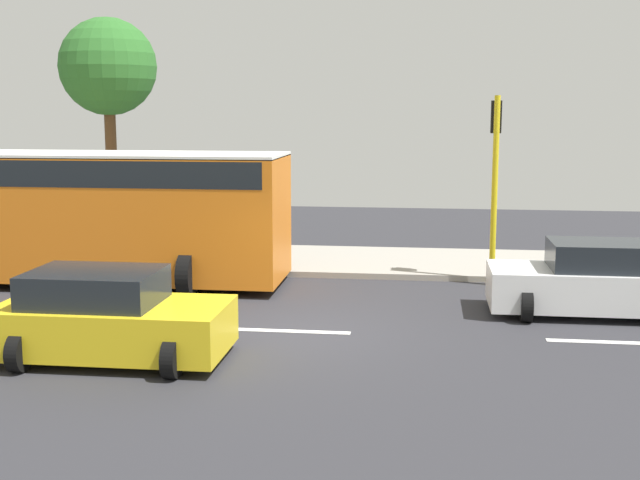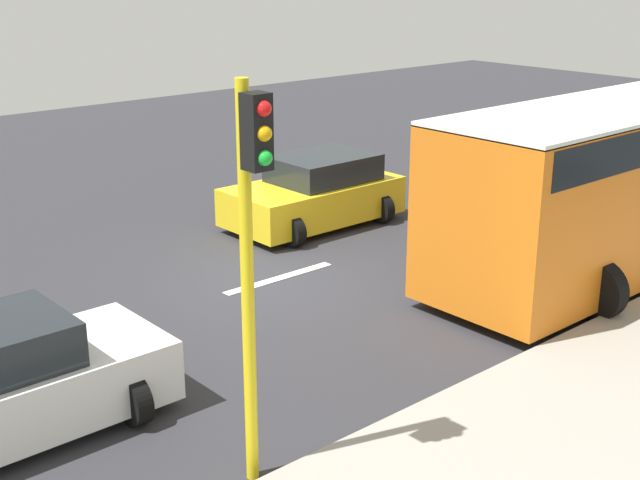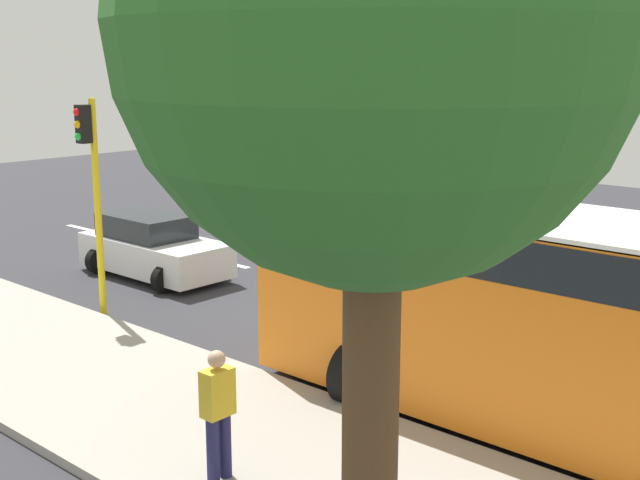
{
  "view_description": "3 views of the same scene",
  "coord_description": "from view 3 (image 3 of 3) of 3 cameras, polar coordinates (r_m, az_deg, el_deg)",
  "views": [
    {
      "loc": [
        -14.96,
        -2.55,
        4.2
      ],
      "look_at": [
        1.83,
        -0.38,
        1.48
      ],
      "focal_mm": 46.12,
      "sensor_mm": 36.0,
      "label": 1
    },
    {
      "loc": [
        11.61,
        -9.14,
        5.63
      ],
      "look_at": [
        1.72,
        -0.51,
        1.28
      ],
      "focal_mm": 48.32,
      "sensor_mm": 36.0,
      "label": 2
    },
    {
      "loc": [
        14.32,
        10.55,
        5.32
      ],
      "look_at": [
        1.35,
        -1.11,
        1.5
      ],
      "focal_mm": 47.31,
      "sensor_mm": 36.0,
      "label": 3
    }
  ],
  "objects": [
    {
      "name": "traffic_light_corner",
      "position": [
        17.67,
        -15.17,
        4.14
      ],
      "size": [
        0.49,
        0.24,
        4.5
      ],
      "color": "yellow",
      "rests_on": "ground"
    },
    {
      "name": "city_bus",
      "position": [
        11.97,
        19.04,
        -5.23
      ],
      "size": [
        3.2,
        11.0,
        3.16
      ],
      "color": "orange",
      "rests_on": "ground"
    },
    {
      "name": "car_white",
      "position": [
        21.1,
        -11.23,
        -0.52
      ],
      "size": [
        2.16,
        4.03,
        1.52
      ],
      "color": "white",
      "rests_on": "ground"
    },
    {
      "name": "sidewalk",
      "position": [
        13.87,
        -12.49,
        -10.18
      ],
      "size": [
        4.0,
        60.0,
        0.15
      ],
      "primitive_type": "cube",
      "color": "#9E998E",
      "rests_on": "ground"
    },
    {
      "name": "car_yellow_cab",
      "position": [
        18.77,
        15.85,
        -2.35
      ],
      "size": [
        2.33,
        3.84,
        1.52
      ],
      "color": "yellow",
      "rests_on": "ground"
    },
    {
      "name": "street_tree_center",
      "position": [
        4.94,
        3.78,
        13.73
      ],
      "size": [
        3.07,
        3.07,
        7.04
      ],
      "color": "brown",
      "rests_on": "ground"
    },
    {
      "name": "lane_stripe_north",
      "position": [
        22.52,
        -6.97,
        -1.4
      ],
      "size": [
        0.2,
        2.4,
        0.01
      ],
      "primitive_type": "cube",
      "color": "white",
      "rests_on": "ground"
    },
    {
      "name": "pedestrian_near_signal",
      "position": [
        10.62,
        -6.92,
        -11.41
      ],
      "size": [
        0.4,
        0.24,
        1.69
      ],
      "color": "#1E1E4C",
      "rests_on": "sidewalk"
    },
    {
      "name": "lane_stripe_far_north",
      "position": [
        27.24,
        -15.32,
        0.65
      ],
      "size": [
        0.2,
        2.4,
        0.01
      ],
      "primitive_type": "cube",
      "color": "white",
      "rests_on": "ground"
    },
    {
      "name": "ground_plane",
      "position": [
        18.58,
        5.35,
        -4.51
      ],
      "size": [
        40.0,
        60.0,
        0.1
      ],
      "primitive_type": "cube",
      "color": "#2D2D33"
    },
    {
      "name": "lane_stripe_mid",
      "position": [
        18.57,
        5.35,
        -4.35
      ],
      "size": [
        0.2,
        2.4,
        0.01
      ],
      "primitive_type": "cube",
      "color": "white",
      "rests_on": "ground"
    }
  ]
}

